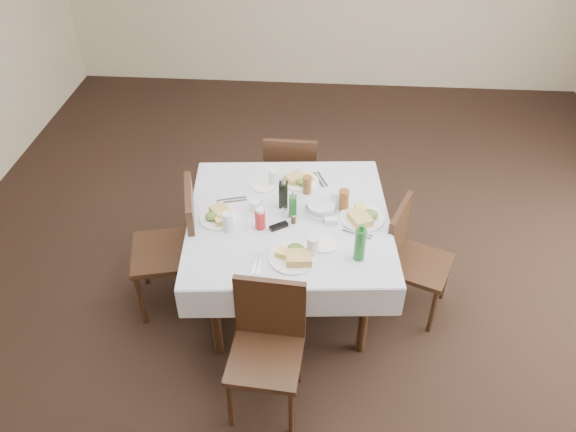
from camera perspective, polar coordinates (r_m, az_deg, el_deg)
The scene contains 33 objects.
ground_plane at distance 4.22m, azimuth 2.61°, elevation -7.47°, with size 7.00×7.00×0.00m, color black.
room_shell at distance 3.22m, azimuth 3.50°, elevation 14.12°, with size 6.04×7.04×2.80m.
dining_table at distance 3.70m, azimuth 0.07°, elevation -1.07°, with size 1.42×1.42×0.76m.
chair_north at distance 4.52m, azimuth 0.33°, elevation 4.31°, with size 0.42×0.42×0.86m.
chair_south at distance 3.28m, azimuth -2.09°, elevation -12.36°, with size 0.44×0.44×0.87m.
chair_east at distance 3.88m, azimuth 12.21°, elevation -3.71°, with size 0.52×0.52×0.84m.
chair_west at distance 3.86m, azimuth -11.13°, elevation -2.53°, with size 0.54×0.54×0.95m.
meal_north at distance 3.94m, azimuth 1.24°, elevation 3.69°, with size 0.25×0.25×0.06m.
meal_south at distance 3.33m, azimuth 0.64°, elevation -4.06°, with size 0.29×0.29×0.06m.
meal_east at distance 3.64m, azimuth 7.60°, elevation -0.08°, with size 0.29×0.29×0.06m.
meal_west at distance 3.65m, azimuth -7.08°, elevation 0.01°, with size 0.25×0.25×0.05m.
side_plate_a at distance 3.92m, azimuth -2.53°, elevation 3.13°, with size 0.17×0.17×0.01m.
side_plate_b at distance 3.44m, azimuth 3.73°, elevation -2.89°, with size 0.16×0.16×0.01m.
water_n at distance 3.91m, azimuth -1.51°, elevation 3.98°, with size 0.06×0.06×0.12m.
water_s at distance 3.33m, azimuth 2.54°, elevation -3.10°, with size 0.07×0.07×0.13m.
water_e at distance 3.70m, azimuth 4.93°, elevation 1.70°, with size 0.07×0.07×0.13m.
water_w at distance 3.53m, azimuth -6.15°, elevation -0.57°, with size 0.07×0.07×0.13m.
iced_tea_a at distance 3.82m, azimuth 1.95°, elevation 3.19°, with size 0.06×0.06×0.13m.
iced_tea_b at distance 3.69m, azimuth 5.67°, elevation 1.67°, with size 0.07×0.07×0.14m.
bread_basket at distance 3.67m, azimuth 3.36°, elevation 0.79°, with size 0.20×0.20×0.07m.
oil_cruet_dark at distance 3.67m, azimuth -0.46°, elevation 2.29°, with size 0.06×0.06×0.24m.
oil_cruet_green at distance 3.60m, azimuth 0.51°, elevation 1.12°, with size 0.05×0.05×0.20m.
ketchup_bottle at distance 3.52m, azimuth -2.85°, elevation -0.30°, with size 0.07×0.07×0.15m.
salt_shaker at distance 3.62m, azimuth -0.29°, elevation 0.43°, with size 0.04×0.04×0.08m.
pepper_shaker at distance 3.58m, azimuth 0.56°, elevation -0.27°, with size 0.03×0.03×0.07m.
coffee_mug at distance 3.67m, azimuth -3.36°, elevation 0.94°, with size 0.12×0.12×0.08m.
sunglasses at distance 3.55m, azimuth -0.95°, elevation -1.04°, with size 0.12×0.10×0.03m.
green_bottle at distance 3.30m, azimuth 7.34°, elevation -2.84°, with size 0.07×0.07×0.25m.
sugar_caddy at distance 3.59m, azimuth 4.38°, elevation -0.50°, with size 0.09×0.06×0.04m.
cutlery_n at distance 3.98m, azimuth 3.31°, elevation 3.70°, with size 0.12×0.19×0.01m.
cutlery_s at distance 3.32m, azimuth -3.09°, elevation -4.81°, with size 0.05×0.19×0.01m.
cutlery_e at distance 3.54m, azimuth 7.03°, elevation -1.76°, with size 0.20×0.12×0.01m.
cutlery_w at distance 3.80m, azimuth -5.71°, elevation 1.58°, with size 0.21×0.10×0.01m.
Camera 1 is at (0.03, -2.92, 3.05)m, focal length 35.00 mm.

